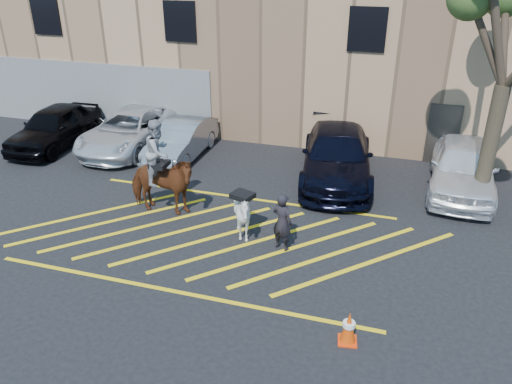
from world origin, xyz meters
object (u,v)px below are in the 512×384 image
(car_white_pickup, at_px, (130,130))
(car_blue_suv, at_px, (337,155))
(handler, at_px, (282,222))
(car_white_suv, at_px, (463,166))
(traffic_cone, at_px, (349,327))
(mounted_bay, at_px, (161,177))
(saddled_white, at_px, (243,214))
(car_silver_sedan, at_px, (181,140))
(car_black_suv, at_px, (55,127))

(car_white_pickup, xyz_separation_m, car_blue_suv, (8.17, -0.52, 0.09))
(car_white_pickup, height_order, handler, handler)
(car_white_suv, relative_size, handler, 3.09)
(traffic_cone, bearing_deg, mounted_bay, 147.07)
(car_white_suv, height_order, traffic_cone, car_white_suv)
(car_white_pickup, distance_m, traffic_cone, 12.77)
(car_white_suv, distance_m, saddled_white, 7.59)
(car_white_pickup, height_order, car_silver_sedan, car_white_pickup)
(car_blue_suv, xyz_separation_m, traffic_cone, (1.44, -7.90, -0.46))
(handler, bearing_deg, saddled_white, 9.02)
(car_blue_suv, height_order, mounted_bay, mounted_bay)
(car_silver_sedan, height_order, handler, handler)
(car_white_pickup, relative_size, car_blue_suv, 0.93)
(car_blue_suv, bearing_deg, car_white_suv, -5.44)
(car_white_suv, xyz_separation_m, saddled_white, (-5.84, -4.84, -0.11))
(car_black_suv, relative_size, car_white_suv, 0.95)
(car_silver_sedan, bearing_deg, traffic_cone, -48.29)
(car_white_pickup, bearing_deg, traffic_cone, -41.26)
(car_blue_suv, xyz_separation_m, handler, (-0.68, -4.91, -0.03))
(car_white_suv, relative_size, mounted_bay, 1.69)
(traffic_cone, bearing_deg, car_white_pickup, 138.78)
(car_white_pickup, height_order, car_white_suv, car_white_suv)
(mounted_bay, xyz_separation_m, traffic_cone, (5.97, -3.87, -0.80))
(handler, relative_size, mounted_bay, 0.55)
(car_white_pickup, height_order, saddled_white, car_white_pickup)
(handler, relative_size, saddled_white, 0.99)
(mounted_bay, distance_m, saddled_white, 2.82)
(mounted_bay, bearing_deg, traffic_cone, -32.93)
(car_blue_suv, bearing_deg, saddled_white, -119.10)
(car_white_suv, bearing_deg, car_blue_suv, -174.18)
(car_black_suv, bearing_deg, handler, -26.36)
(handler, bearing_deg, mounted_bay, 7.73)
(mounted_bay, height_order, saddled_white, mounted_bay)
(handler, distance_m, mounted_bay, 3.97)
(handler, relative_size, traffic_cone, 2.18)
(car_black_suv, height_order, car_silver_sedan, car_black_suv)
(handler, bearing_deg, car_white_suv, -112.15)
(car_blue_suv, height_order, saddled_white, car_blue_suv)
(car_white_pickup, relative_size, car_silver_sedan, 1.27)
(car_silver_sedan, bearing_deg, car_white_suv, -0.28)
(car_black_suv, xyz_separation_m, mounted_bay, (6.57, -3.89, 0.38))
(car_silver_sedan, bearing_deg, mounted_bay, -73.25)
(car_blue_suv, height_order, handler, car_blue_suv)
(traffic_cone, bearing_deg, car_white_suv, 72.24)
(saddled_white, bearing_deg, traffic_cone, -44.62)
(car_silver_sedan, relative_size, handler, 2.62)
(car_silver_sedan, bearing_deg, car_blue_suv, -1.89)
(car_black_suv, height_order, mounted_bay, mounted_bay)
(car_silver_sedan, bearing_deg, car_white_pickup, 171.11)
(car_white_pickup, bearing_deg, mounted_bay, -51.42)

